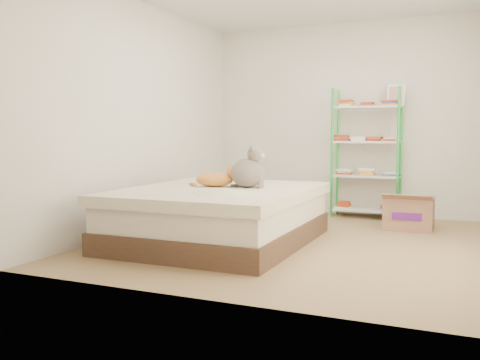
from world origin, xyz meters
The scene contains 7 objects.
room centered at (0.00, 0.00, 1.30)m, with size 3.81×4.21×2.61m.
bed centered at (-0.77, -0.36, 0.28)m, with size 1.76×2.20×0.56m.
orange_cat centered at (-0.87, -0.25, 0.65)m, with size 0.46×0.25×0.19m, color #EC914A, non-canonical shape.
grey_cat centered at (-0.52, -0.19, 0.77)m, with size 0.31×0.38×0.43m, color gray, non-canonical shape.
shelf_unit centered at (0.31, 1.88, 0.86)m, with size 0.90×0.36×1.74m.
cardboard_box centered at (0.93, 1.19, 0.19)m, with size 0.54×0.52×0.44m.
white_bin centered at (-1.65, 1.65, 0.17)m, with size 0.33×0.30×0.34m.
Camera 1 is at (1.59, -5.21, 1.11)m, focal length 40.00 mm.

